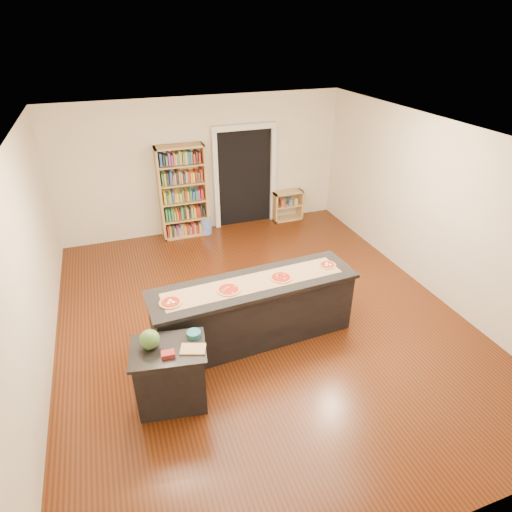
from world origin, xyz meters
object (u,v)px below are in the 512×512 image
object	(u,v)px
waste_bin	(206,225)
watermelon	(150,339)
kitchen_island	(254,311)
side_counter	(171,375)
low_shelf	(288,206)
bookshelf	(183,192)

from	to	relation	value
waste_bin	watermelon	distance (m)	4.72
kitchen_island	side_counter	size ratio (longest dim) A/B	3.40
kitchen_island	low_shelf	bearing A→B (deg)	57.04
kitchen_island	bookshelf	distance (m)	3.73
bookshelf	watermelon	world-z (taller)	bookshelf
watermelon	waste_bin	bearing A→B (deg)	69.10
bookshelf	kitchen_island	bearing A→B (deg)	-86.02
kitchen_island	side_counter	xyz separation A→B (m)	(-1.32, -0.80, -0.06)
low_shelf	side_counter	bearing A→B (deg)	-127.25
kitchen_island	side_counter	bearing A→B (deg)	-152.11
bookshelf	low_shelf	world-z (taller)	bookshelf
kitchen_island	low_shelf	xyz separation A→B (m)	(2.12, 3.72, -0.14)
kitchen_island	low_shelf	distance (m)	4.28
side_counter	bookshelf	distance (m)	4.64
kitchen_island	watermelon	world-z (taller)	watermelon
side_counter	watermelon	distance (m)	0.57
side_counter	watermelon	world-z (taller)	watermelon
bookshelf	waste_bin	size ratio (longest dim) A/B	5.34
kitchen_island	side_counter	distance (m)	1.54
side_counter	bookshelf	world-z (taller)	bookshelf
bookshelf	watermelon	bearing A→B (deg)	-105.65
low_shelf	watermelon	bearing A→B (deg)	-129.12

